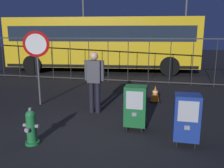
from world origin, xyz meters
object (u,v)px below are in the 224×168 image
(newspaper_box_secondary, at_px, (187,117))
(pedestrian, at_px, (94,79))
(stop_sign, at_px, (37,53))
(street_light_far_left, at_px, (186,9))
(bus_near, at_px, (102,42))
(newspaper_box_primary, at_px, (136,106))
(fire_hydrant, at_px, (31,127))
(bus_far, at_px, (115,40))
(traffic_cone, at_px, (155,94))

(newspaper_box_secondary, distance_m, pedestrian, 2.75)
(stop_sign, xyz_separation_m, street_light_far_left, (5.02, 11.88, 2.29))
(bus_near, height_order, street_light_far_left, street_light_far_left)
(stop_sign, bearing_deg, newspaper_box_primary, -22.38)
(newspaper_box_primary, bearing_deg, fire_hydrant, -148.74)
(bus_near, bearing_deg, bus_far, 85.17)
(newspaper_box_secondary, relative_size, bus_far, 0.10)
(fire_hydrant, xyz_separation_m, newspaper_box_primary, (1.91, 1.16, 0.22))
(newspaper_box_secondary, bearing_deg, street_light_far_left, 86.43)
(fire_hydrant, xyz_separation_m, bus_near, (-1.06, 9.29, 1.36))
(bus_far, bearing_deg, pedestrian, -87.26)
(newspaper_box_primary, xyz_separation_m, street_light_far_left, (1.91, 13.17, 3.32))
(bus_near, bearing_deg, street_light_far_left, 38.81)
(traffic_cone, xyz_separation_m, bus_far, (-3.48, 10.11, 1.45))
(stop_sign, distance_m, pedestrian, 2.01)
(fire_hydrant, bearing_deg, pedestrian, 72.55)
(traffic_cone, xyz_separation_m, bus_near, (-3.30, 5.75, 1.45))
(pedestrian, height_order, bus_near, bus_near)
(newspaper_box_primary, relative_size, bus_near, 0.10)
(newspaper_box_secondary, xyz_separation_m, pedestrian, (-2.30, 1.46, 0.38))
(bus_far, bearing_deg, traffic_cone, -77.59)
(newspaper_box_primary, xyz_separation_m, pedestrian, (-1.24, 0.95, 0.38))
(newspaper_box_primary, relative_size, traffic_cone, 1.92)
(fire_hydrant, height_order, pedestrian, pedestrian)
(stop_sign, bearing_deg, bus_near, 88.74)
(newspaper_box_primary, relative_size, bus_far, 0.10)
(traffic_cone, bearing_deg, street_light_far_left, 81.71)
(pedestrian, relative_size, street_light_far_left, 0.25)
(traffic_cone, height_order, bus_near, bus_near)
(stop_sign, relative_size, bus_far, 0.21)
(newspaper_box_primary, bearing_deg, bus_far, 104.10)
(newspaper_box_primary, height_order, newspaper_box_secondary, same)
(fire_hydrant, distance_m, traffic_cone, 4.19)
(bus_near, bearing_deg, newspaper_box_secondary, -72.20)
(fire_hydrant, relative_size, newspaper_box_secondary, 0.73)
(bus_far, height_order, street_light_far_left, street_light_far_left)
(bus_far, bearing_deg, newspaper_box_secondary, -78.69)
(bus_far, bearing_deg, fire_hydrant, -91.41)
(fire_hydrant, relative_size, pedestrian, 0.45)
(fire_hydrant, relative_size, newspaper_box_primary, 0.73)
(stop_sign, relative_size, street_light_far_left, 0.33)
(newspaper_box_primary, relative_size, street_light_far_left, 0.15)
(fire_hydrant, relative_size, street_light_far_left, 0.11)
(stop_sign, distance_m, bus_near, 6.85)
(newspaper_box_primary, distance_m, pedestrian, 1.61)
(newspaper_box_primary, distance_m, newspaper_box_secondary, 1.17)
(stop_sign, xyz_separation_m, pedestrian, (1.87, -0.34, -0.65))
(traffic_cone, bearing_deg, bus_near, 119.86)
(fire_hydrant, distance_m, newspaper_box_secondary, 3.04)
(traffic_cone, relative_size, bus_far, 0.05)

